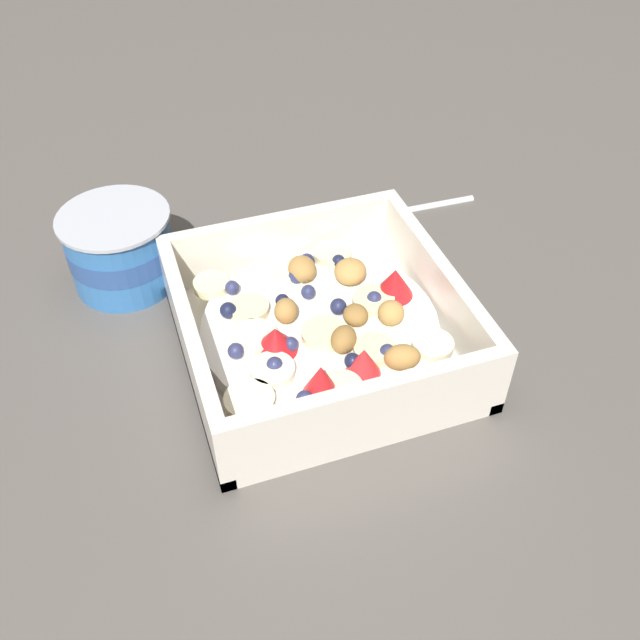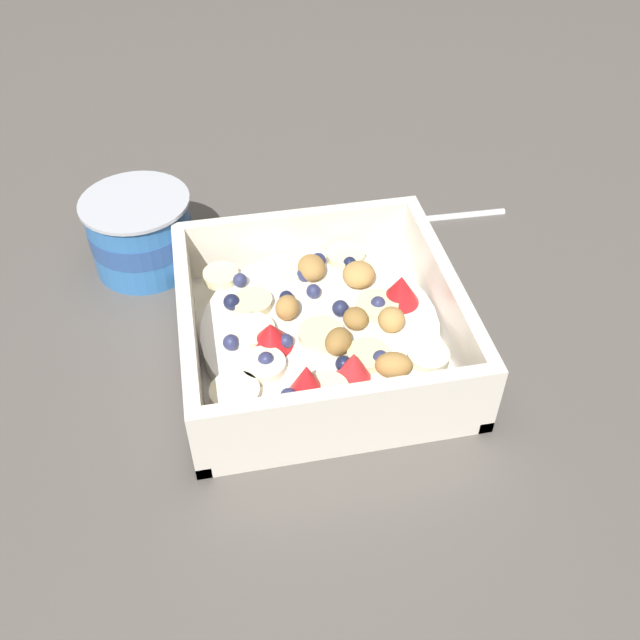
{
  "view_description": "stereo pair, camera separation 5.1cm",
  "coord_description": "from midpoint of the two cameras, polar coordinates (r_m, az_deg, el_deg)",
  "views": [
    {
      "loc": [
        -0.35,
        0.11,
        0.38
      ],
      "look_at": [
        -0.01,
        -0.01,
        0.03
      ],
      "focal_mm": 39.23,
      "sensor_mm": 36.0,
      "label": 1
    },
    {
      "loc": [
        -0.37,
        0.06,
        0.38
      ],
      "look_at": [
        -0.01,
        -0.01,
        0.03
      ],
      "focal_mm": 39.23,
      "sensor_mm": 36.0,
      "label": 2
    }
  ],
  "objects": [
    {
      "name": "ground_plane",
      "position": [
        0.53,
        1.7,
        -2.13
      ],
      "size": [
        2.4,
        2.4,
        0.0
      ],
      "primitive_type": "plane",
      "color": "#56514C"
    },
    {
      "name": "fruit_bowl",
      "position": [
        0.51,
        2.89,
        -0.97
      ],
      "size": [
        0.2,
        0.2,
        0.06
      ],
      "color": "white",
      "rests_on": "ground"
    },
    {
      "name": "spoon",
      "position": [
        0.65,
        6.95,
        7.96
      ],
      "size": [
        0.03,
        0.17,
        0.01
      ],
      "color": "silver",
      "rests_on": "ground"
    },
    {
      "name": "yogurt_cup",
      "position": [
        0.6,
        -12.07,
        6.88
      ],
      "size": [
        0.09,
        0.09,
        0.07
      ],
      "color": "#3370B7",
      "rests_on": "ground"
    }
  ]
}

